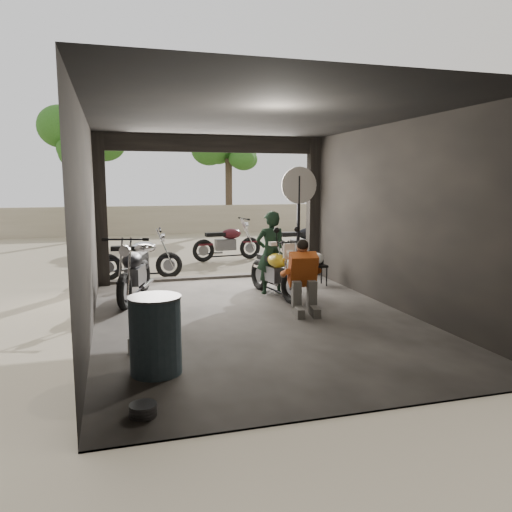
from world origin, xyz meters
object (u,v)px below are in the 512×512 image
left_bike (134,268)px  oil_drum (156,336)px  stool (318,268)px  outside_bike_b (227,239)px  sign_post (299,202)px  outside_bike_a (139,254)px  rider (271,253)px  mechanic (304,279)px  main_bike (274,267)px  outside_bike_c (304,240)px  helmet (317,259)px

left_bike → oil_drum: bearing=-72.3°
stool → oil_drum: 5.52m
outside_bike_b → sign_post: bearing=-166.6°
outside_bike_a → oil_drum: outside_bike_a is taller
rider → mechanic: (0.08, -1.58, -0.22)m
left_bike → rider: 2.61m
outside_bike_b → sign_post: (1.06, -2.83, 1.14)m
stool → main_bike: bearing=-149.6°
oil_drum → sign_post: (3.72, 5.20, 1.28)m
outside_bike_c → sign_post: 2.27m
outside_bike_a → sign_post: (3.60, -0.65, 1.16)m
helmet → oil_drum: oil_drum is taller
oil_drum → sign_post: size_ratio=0.36×
outside_bike_b → stool: 4.12m
oil_drum → sign_post: sign_post is taller
outside_bike_b → outside_bike_c: (1.91, -1.04, 0.04)m
outside_bike_b → oil_drum: bearing=154.5°
helmet → outside_bike_c: bearing=95.5°
left_bike → main_bike: bearing=6.8°
main_bike → outside_bike_c: size_ratio=0.92×
main_bike → sign_post: (1.19, 1.86, 1.16)m
oil_drum → sign_post: 6.52m
outside_bike_c → helmet: bearing=160.2°
oil_drum → sign_post: bearing=54.5°
outside_bike_b → oil_drum: 8.46m
outside_bike_b → oil_drum: outside_bike_b is taller
outside_bike_c → rider: rider is taller
mechanic → oil_drum: 3.30m
helmet → sign_post: bearing=111.9°
helmet → rider: bearing=-136.3°
helmet → stool: bearing=-30.0°
outside_bike_b → stool: (1.08, -3.97, -0.21)m
stool → oil_drum: bearing=-132.6°
main_bike → stool: 1.42m
sign_post → rider: bearing=-102.2°
outside_bike_a → sign_post: bearing=-96.4°
main_bike → stool: bearing=20.9°
stool → sign_post: 1.77m
outside_bike_c → oil_drum: (-4.56, -7.00, -0.18)m
main_bike → outside_bike_c: outside_bike_c is taller
left_bike → outside_bike_a: 2.07m
outside_bike_a → oil_drum: (-0.11, -5.86, -0.12)m
outside_bike_c → stool: (-0.83, -2.94, -0.25)m
outside_bike_b → outside_bike_c: outside_bike_c is taller
stool → sign_post: bearing=91.0°
outside_bike_b → outside_bike_c: size_ratio=0.93×
left_bike → outside_bike_c: (4.63, 3.20, 0.02)m
outside_bike_c → stool: bearing=160.6°
left_bike → oil_drum: (0.07, -3.80, -0.16)m
main_bike → oil_drum: size_ratio=1.90×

